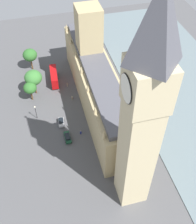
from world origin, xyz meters
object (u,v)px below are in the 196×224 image
(plane_tree_near_tower, at_px, (33,78))
(plane_tree_under_trees, at_px, (30,55))
(car_dark_green_leading, at_px, (68,137))
(double_decker_bus_far_end, at_px, (54,77))
(street_lamp_corner, at_px, (35,110))
(pedestrian_midblock, at_px, (72,98))
(pedestrian_trailing, at_px, (67,85))
(plane_tree_opposite_hall, at_px, (30,88))
(pedestrian_kerbside, at_px, (81,132))
(car_silver_by_river_gate, at_px, (61,122))
(clock_tower, at_px, (142,116))
(parliament_building, at_px, (96,81))

(plane_tree_near_tower, height_order, plane_tree_under_trees, plane_tree_near_tower)
(car_dark_green_leading, bearing_deg, plane_tree_under_trees, 99.71)
(double_decker_bus_far_end, bearing_deg, street_lamp_corner, 67.70)
(pedestrian_midblock, bearing_deg, pedestrian_trailing, 155.15)
(plane_tree_near_tower, bearing_deg, pedestrian_trailing, -176.76)
(double_decker_bus_far_end, distance_m, plane_tree_opposite_hall, 12.71)
(pedestrian_midblock, height_order, pedestrian_kerbside, pedestrian_midblock)
(pedestrian_midblock, relative_size, plane_tree_opposite_hall, 0.22)
(plane_tree_under_trees, bearing_deg, car_silver_by_river_gate, 101.22)
(clock_tower, height_order, pedestrian_kerbside, clock_tower)
(plane_tree_opposite_hall, bearing_deg, plane_tree_under_trees, -95.41)
(car_dark_green_leading, relative_size, pedestrian_midblock, 2.78)
(pedestrian_kerbside, bearing_deg, street_lamp_corner, -100.59)
(plane_tree_near_tower, relative_size, plane_tree_opposite_hall, 1.32)
(plane_tree_opposite_hall, height_order, street_lamp_corner, plane_tree_opposite_hall)
(clock_tower, bearing_deg, pedestrian_kerbside, -69.54)
(clock_tower, height_order, car_silver_by_river_gate, clock_tower)
(plane_tree_near_tower, bearing_deg, car_silver_by_river_gate, 110.37)
(plane_tree_under_trees, distance_m, street_lamp_corner, 28.85)
(car_silver_by_river_gate, bearing_deg, clock_tower, 120.74)
(clock_tower, relative_size, plane_tree_near_tower, 5.91)
(car_dark_green_leading, relative_size, plane_tree_opposite_hall, 0.62)
(pedestrian_midblock, xyz_separation_m, plane_tree_opposite_hall, (14.18, -3.95, 4.81))
(clock_tower, relative_size, plane_tree_opposite_hall, 7.77)
(car_silver_by_river_gate, height_order, pedestrian_kerbside, car_silver_by_river_gate)
(plane_tree_opposite_hall, relative_size, plane_tree_under_trees, 0.82)
(plane_tree_under_trees, bearing_deg, clock_tower, 108.33)
(parliament_building, bearing_deg, double_decker_bus_far_end, -47.58)
(double_decker_bus_far_end, height_order, plane_tree_near_tower, plane_tree_near_tower)
(car_silver_by_river_gate, xyz_separation_m, plane_tree_opposite_hall, (8.37, -14.62, 4.70))
(parliament_building, height_order, car_dark_green_leading, parliament_building)
(double_decker_bus_far_end, distance_m, car_dark_green_leading, 29.73)
(parliament_building, height_order, clock_tower, clock_tower)
(clock_tower, distance_m, pedestrian_kerbside, 39.27)
(pedestrian_midblock, distance_m, plane_tree_under_trees, 26.48)
(clock_tower, xyz_separation_m, street_lamp_corner, (21.99, -34.33, -26.66))
(car_dark_green_leading, height_order, plane_tree_near_tower, plane_tree_near_tower)
(car_silver_by_river_gate, bearing_deg, pedestrian_kerbside, 137.08)
(pedestrian_midblock, distance_m, plane_tree_opposite_hall, 15.49)
(parliament_building, xyz_separation_m, clock_tower, (-0.01, 37.91, 21.41))
(car_silver_by_river_gate, distance_m, plane_tree_near_tower, 20.15)
(parliament_building, distance_m, pedestrian_kerbside, 18.81)
(double_decker_bus_far_end, bearing_deg, plane_tree_opposite_hall, 43.88)
(car_silver_by_river_gate, bearing_deg, plane_tree_under_trees, -73.69)
(car_dark_green_leading, distance_m, plane_tree_opposite_hall, 24.06)
(plane_tree_opposite_hall, bearing_deg, clock_tower, 117.04)
(car_silver_by_river_gate, bearing_deg, pedestrian_midblock, -113.50)
(car_dark_green_leading, relative_size, pedestrian_trailing, 2.81)
(clock_tower, xyz_separation_m, plane_tree_under_trees, (20.89, -63.03, -23.94))
(car_dark_green_leading, bearing_deg, street_lamp_corner, 125.63)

